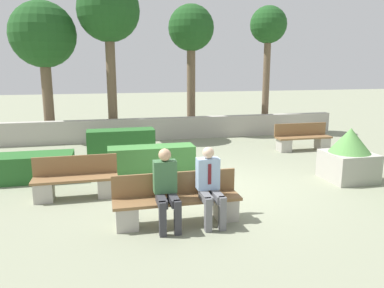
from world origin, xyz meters
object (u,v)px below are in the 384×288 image
at_px(bench_right_side, 303,140).
at_px(tree_rightmost, 268,30).
at_px(bench_front, 177,204).
at_px(tree_leftmost, 43,37).
at_px(tree_center_right, 191,32).
at_px(bench_left_side, 76,183).
at_px(planter_corner_left, 349,155).
at_px(tree_center_left, 109,13).
at_px(person_seated_man, 210,183).
at_px(person_seated_woman, 166,185).

relative_size(bench_right_side, tree_rightmost, 0.37).
xyz_separation_m(bench_front, tree_leftmost, (-3.04, 8.14, 3.28)).
bearing_deg(bench_front, tree_center_right, 75.17).
height_order(bench_left_side, tree_center_right, tree_center_right).
height_order(bench_right_side, tree_center_right, tree_center_right).
xyz_separation_m(planter_corner_left, tree_leftmost, (-7.42, 6.68, 3.02)).
bearing_deg(tree_center_left, tree_rightmost, 0.43).
bearing_deg(planter_corner_left, bench_right_side, 78.87).
bearing_deg(person_seated_man, tree_rightmost, 60.18).
xyz_separation_m(person_seated_man, tree_rightmost, (4.61, 8.04, 3.27)).
bearing_deg(bench_front, person_seated_woman, -145.49).
bearing_deg(bench_front, planter_corner_left, 18.48).
relative_size(person_seated_woman, tree_leftmost, 0.27).
bearing_deg(bench_right_side, bench_front, -128.14).
xyz_separation_m(bench_front, tree_center_left, (-0.82, 7.85, 4.07)).
height_order(bench_right_side, planter_corner_left, planter_corner_left).
bearing_deg(tree_center_right, person_seated_woman, -105.90).
distance_m(bench_right_side, planter_corner_left, 3.22).
height_order(person_seated_woman, tree_rightmost, tree_rightmost).
bearing_deg(tree_rightmost, planter_corner_left, -96.78).
bearing_deg(person_seated_woman, tree_rightmost, 56.35).
height_order(tree_leftmost, tree_center_left, tree_center_left).
bearing_deg(person_seated_man, bench_front, 164.79).
bearing_deg(tree_rightmost, person_seated_man, -119.82).
distance_m(person_seated_woman, tree_center_left, 8.82).
bearing_deg(planter_corner_left, bench_front, -161.52).
bearing_deg(tree_center_left, planter_corner_left, -50.85).
relative_size(tree_leftmost, tree_rightmost, 0.98).
xyz_separation_m(bench_left_side, person_seated_man, (2.30, -1.81, 0.40)).
xyz_separation_m(bench_left_side, bench_right_side, (6.76, 2.95, 0.01)).
bearing_deg(tree_center_right, person_seated_man, -101.17).
bearing_deg(bench_right_side, tree_center_left, 160.08).
distance_m(bench_front, planter_corner_left, 4.62).
height_order(person_seated_man, tree_center_left, tree_center_left).
bearing_deg(tree_center_right, planter_corner_left, -72.56).
height_order(planter_corner_left, tree_center_right, tree_center_right).
bearing_deg(tree_leftmost, tree_center_right, 2.24).
bearing_deg(bench_left_side, bench_right_side, 21.14).
height_order(bench_front, bench_left_side, same).
height_order(person_seated_man, tree_center_right, tree_center_right).
height_order(bench_front, bench_right_side, same).
height_order(bench_left_side, tree_leftmost, tree_leftmost).
height_order(bench_front, tree_center_right, tree_center_right).
relative_size(bench_right_side, planter_corner_left, 1.46).
xyz_separation_m(person_seated_man, tree_leftmost, (-3.58, 8.29, 2.90)).
bearing_deg(tree_center_left, bench_front, -84.01).
distance_m(tree_leftmost, tree_rightmost, 8.19).
height_order(tree_center_left, tree_center_right, tree_center_left).
distance_m(bench_left_side, tree_center_left, 7.47).
distance_m(tree_center_left, tree_rightmost, 5.98).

